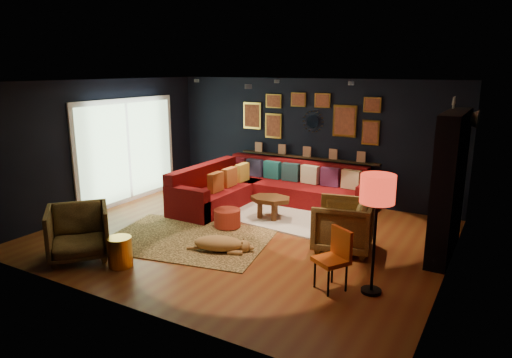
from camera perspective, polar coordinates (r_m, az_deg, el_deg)
The scene contains 20 objects.
floor at distance 7.92m, azimuth -1.66°, elevation -7.08°, with size 6.50×6.50×0.00m, color brown.
room_walls at distance 7.50m, azimuth -1.74°, elevation 4.38°, with size 6.50×6.50×6.50m.
sectional at distance 9.60m, azimuth 0.84°, elevation -1.30°, with size 3.41×2.69×0.86m.
ledge at distance 9.97m, azimuth 6.39°, elevation 2.70°, with size 3.20×0.12×0.04m, color black.
gallery_wall at distance 9.88m, azimuth 6.54°, elevation 7.80°, with size 3.15×0.04×1.02m.
sunburst_mirror at distance 9.85m, azimuth 7.14°, elevation 7.14°, with size 0.47×0.16×0.47m.
fireplace at distance 7.46m, azimuth 22.90°, elevation -1.25°, with size 0.31×1.60×2.20m.
deer_head at distance 7.78m, azimuth 24.43°, elevation 6.90°, with size 0.50×0.28×0.45m.
sliding_door at distance 10.05m, azimuth -15.71°, elevation 3.40°, with size 0.06×2.80×2.20m.
ceiling_spots at distance 8.10m, azimuth 1.24°, elevation 11.94°, with size 3.30×2.50×0.06m.
shag_rug at distance 8.93m, azimuth 3.10°, elevation -4.55°, with size 2.18×1.59×0.03m, color beige.
leopard_rug at distance 7.82m, azimuth -8.50°, elevation -7.43°, with size 2.67×1.91×0.02m, color tan.
coffee_table at distance 8.67m, azimuth 1.81°, elevation -2.79°, with size 0.86×0.68×0.40m.
pouf at distance 8.24m, azimuth -3.61°, elevation -4.87°, with size 0.48×0.48×0.31m, color maroon.
armchair_left at distance 7.39m, azimuth -21.34°, elevation -5.95°, with size 0.86×0.81×0.89m, color #A9813A.
armchair_right at distance 7.30m, azimuth 10.81°, elevation -5.41°, with size 0.87×0.81×0.90m, color #A9813A.
gold_stool at distance 6.96m, azimuth -16.64°, elevation -8.72°, with size 0.35×0.35×0.44m, color gold.
orange_chair at distance 6.04m, azimuth 9.89°, elevation -9.23°, with size 0.52×0.52×0.81m.
floor_lamp at distance 5.76m, azimuth 14.93°, elevation -1.89°, with size 0.43×0.43×1.56m.
dog at distance 7.21m, azimuth -4.69°, elevation -7.68°, with size 1.07×0.53×0.34m, color #BA7E4A, non-canonical shape.
Camera 1 is at (3.88, -6.30, 2.81)m, focal length 32.00 mm.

